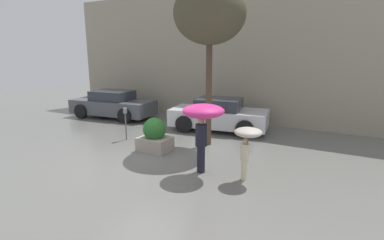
{
  "coord_description": "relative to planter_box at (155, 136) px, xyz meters",
  "views": [
    {
      "loc": [
        5.33,
        -6.76,
        3.24
      ],
      "look_at": [
        0.76,
        1.6,
        1.05
      ],
      "focal_mm": 28.0,
      "sensor_mm": 36.0,
      "label": 1
    }
  ],
  "objects": [
    {
      "name": "ground_plane",
      "position": [
        0.33,
        -1.01,
        -0.5
      ],
      "size": [
        40.0,
        40.0,
        0.0
      ],
      "primitive_type": "plane",
      "color": "slate"
    },
    {
      "name": "building_facade",
      "position": [
        0.33,
        5.49,
        2.5
      ],
      "size": [
        18.0,
        0.3,
        6.0
      ],
      "color": "#9E937F",
      "rests_on": "ground"
    },
    {
      "name": "planter_box",
      "position": [
        0.0,
        0.0,
        0.0
      ],
      "size": [
        1.04,
        0.81,
        1.12
      ],
      "color": "#9E9384",
      "rests_on": "ground"
    },
    {
      "name": "person_adult",
      "position": [
        2.26,
        -0.97,
        1.06
      ],
      "size": [
        1.1,
        1.1,
        1.91
      ],
      "rotation": [
        0.0,
        0.0,
        -0.7
      ],
      "color": "#1E1E2D",
      "rests_on": "ground"
    },
    {
      "name": "person_child",
      "position": [
        3.44,
        -0.85,
        0.61
      ],
      "size": [
        0.69,
        0.69,
        1.4
      ],
      "rotation": [
        0.0,
        0.0,
        -0.6
      ],
      "color": "beige",
      "rests_on": "ground"
    },
    {
      "name": "parked_car_near",
      "position": [
        0.77,
        3.5,
        0.13
      ],
      "size": [
        4.22,
        2.42,
        1.34
      ],
      "rotation": [
        0.0,
        0.0,
        1.74
      ],
      "color": "silver",
      "rests_on": "ground"
    },
    {
      "name": "parked_car_far",
      "position": [
        -4.9,
        3.29,
        0.13
      ],
      "size": [
        4.31,
        2.26,
        1.34
      ],
      "rotation": [
        0.0,
        0.0,
        1.68
      ],
      "color": "#4C5156",
      "rests_on": "ground"
    },
    {
      "name": "street_tree",
      "position": [
        1.26,
        1.47,
        3.91
      ],
      "size": [
        2.38,
        2.38,
        5.46
      ],
      "color": "brown",
      "rests_on": "ground"
    },
    {
      "name": "parking_meter",
      "position": [
        -1.68,
        0.51,
        0.37
      ],
      "size": [
        0.14,
        0.14,
        1.22
      ],
      "color": "#595B60",
      "rests_on": "ground"
    }
  ]
}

